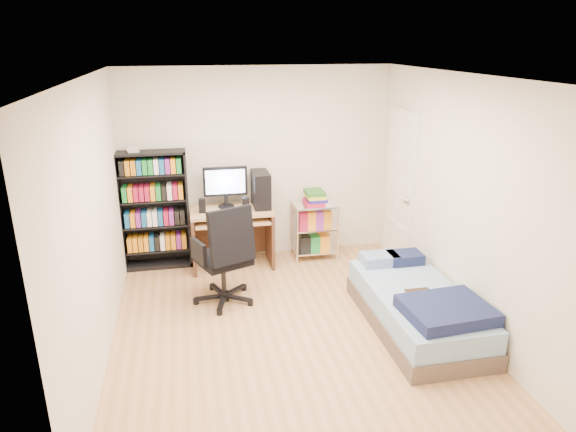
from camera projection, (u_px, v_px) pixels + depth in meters
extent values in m
cube|color=tan|center=(289.00, 329.00, 5.26)|extent=(3.50, 4.00, 0.04)
cube|color=white|center=(289.00, 73.00, 4.43)|extent=(3.50, 4.00, 0.04)
cube|color=beige|center=(258.00, 164.00, 6.72)|extent=(3.50, 0.04, 2.50)
cube|color=beige|center=(359.00, 321.00, 2.98)|extent=(3.50, 0.04, 2.50)
cube|color=beige|center=(92.00, 225.00, 4.51)|extent=(0.04, 4.00, 2.50)
cube|color=beige|center=(460.00, 201.00, 5.18)|extent=(0.04, 4.00, 2.50)
cube|color=black|center=(155.00, 211.00, 6.46)|extent=(0.85, 0.28, 1.51)
cube|color=black|center=(158.00, 249.00, 6.63)|extent=(0.79, 0.26, 0.02)
cube|color=#A3153A|center=(157.00, 241.00, 6.58)|extent=(0.74, 0.23, 0.18)
cube|color=black|center=(156.00, 225.00, 6.52)|extent=(0.79, 0.26, 0.02)
cube|color=#175DA2|center=(155.00, 217.00, 6.47)|extent=(0.74, 0.23, 0.18)
cube|color=black|center=(154.00, 200.00, 6.41)|extent=(0.79, 0.26, 0.02)
cube|color=#C57717|center=(153.00, 192.00, 6.37)|extent=(0.74, 0.23, 0.18)
cube|color=black|center=(151.00, 174.00, 6.30)|extent=(0.79, 0.26, 0.02)
cube|color=#1D8534|center=(151.00, 166.00, 6.26)|extent=(0.74, 0.23, 0.18)
cube|color=silver|center=(133.00, 149.00, 6.16)|extent=(0.13, 0.12, 0.06)
cube|color=tan|center=(231.00, 211.00, 6.47)|extent=(1.03, 0.56, 0.04)
cube|color=#34241C|center=(193.00, 242.00, 6.51)|extent=(0.04, 0.56, 0.73)
cube|color=#34241C|center=(270.00, 236.00, 6.69)|extent=(0.04, 0.56, 0.73)
cube|color=#34241C|center=(230.00, 231.00, 6.83)|extent=(0.99, 0.03, 0.67)
cube|color=tan|center=(232.00, 221.00, 6.43)|extent=(0.92, 0.46, 0.03)
cube|color=black|center=(232.00, 219.00, 6.40)|extent=(0.45, 0.15, 0.03)
cube|color=black|center=(225.00, 181.00, 6.45)|extent=(0.55, 0.05, 0.37)
cube|color=#CCDBFF|center=(225.00, 182.00, 6.42)|extent=(0.49, 0.01, 0.31)
cube|color=black|center=(261.00, 189.00, 6.51)|extent=(0.21, 0.43, 0.45)
cube|color=black|center=(202.00, 206.00, 6.32)|extent=(0.08, 0.08, 0.17)
cube|color=black|center=(246.00, 204.00, 6.38)|extent=(0.08, 0.08, 0.17)
cylinder|color=black|center=(224.00, 277.00, 5.72)|extent=(0.05, 0.05, 0.41)
cube|color=black|center=(223.00, 259.00, 5.64)|extent=(0.67, 0.67, 0.09)
cube|color=black|center=(231.00, 236.00, 5.35)|extent=(0.52, 0.33, 0.59)
cube|color=black|center=(199.00, 251.00, 5.45)|extent=(0.16, 0.31, 0.24)
cube|color=black|center=(245.00, 241.00, 5.74)|extent=(0.16, 0.31, 0.24)
cylinder|color=white|center=(297.00, 237.00, 6.64)|extent=(0.03, 0.03, 0.75)
cylinder|color=white|center=(338.00, 234.00, 6.74)|extent=(0.03, 0.03, 0.75)
cylinder|color=white|center=(291.00, 227.00, 6.99)|extent=(0.03, 0.03, 0.75)
cylinder|color=white|center=(330.00, 224.00, 7.09)|extent=(0.03, 0.03, 0.75)
cube|color=white|center=(314.00, 249.00, 6.95)|extent=(0.55, 0.39, 0.02)
cube|color=white|center=(314.00, 227.00, 6.85)|extent=(0.55, 0.39, 0.02)
cube|color=white|center=(315.00, 205.00, 6.75)|extent=(0.55, 0.39, 0.02)
cube|color=#A3173B|center=(315.00, 198.00, 6.72)|extent=(0.24, 0.30, 0.17)
cube|color=brown|center=(416.00, 318.00, 5.26)|extent=(0.90, 1.80, 0.18)
cube|color=#85A4C7|center=(417.00, 301.00, 5.19)|extent=(0.86, 1.76, 0.22)
cube|color=#151C43|center=(447.00, 311.00, 4.69)|extent=(0.81, 0.68, 0.13)
cube|color=#8DA5C9|center=(380.00, 259.00, 5.78)|extent=(0.41, 0.27, 0.12)
cube|color=#151C43|center=(405.00, 258.00, 5.82)|extent=(0.38, 0.27, 0.12)
cube|color=#432A15|center=(420.00, 293.00, 5.11)|extent=(0.25, 0.20, 0.01)
cube|color=white|center=(400.00, 189.00, 6.51)|extent=(0.05, 0.80, 2.00)
sphere|color=#B9B9BD|center=(407.00, 200.00, 6.22)|extent=(0.08, 0.08, 0.08)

